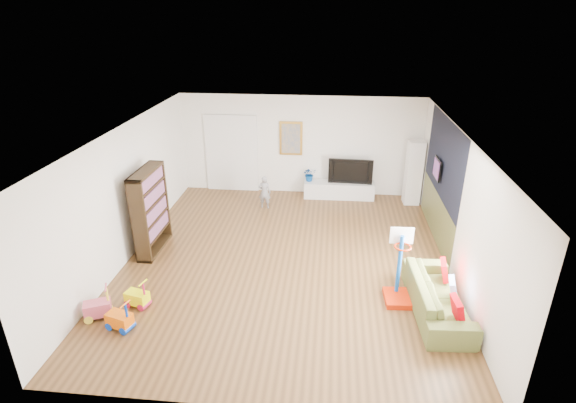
# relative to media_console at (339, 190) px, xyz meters

# --- Properties ---
(floor) EXTENTS (6.50, 7.50, 0.00)m
(floor) POSITION_rel_media_console_xyz_m (-1.09, -3.45, -0.22)
(floor) COLOR brown
(floor) RESTS_ON ground
(ceiling) EXTENTS (6.50, 7.50, 0.00)m
(ceiling) POSITION_rel_media_console_xyz_m (-1.09, -3.45, 2.48)
(ceiling) COLOR white
(ceiling) RESTS_ON ground
(wall_back) EXTENTS (6.50, 0.00, 2.70)m
(wall_back) POSITION_rel_media_console_xyz_m (-1.09, 0.30, 1.13)
(wall_back) COLOR white
(wall_back) RESTS_ON ground
(wall_front) EXTENTS (6.50, 0.00, 2.70)m
(wall_front) POSITION_rel_media_console_xyz_m (-1.09, -7.20, 1.13)
(wall_front) COLOR white
(wall_front) RESTS_ON ground
(wall_left) EXTENTS (0.00, 7.50, 2.70)m
(wall_left) POSITION_rel_media_console_xyz_m (-4.34, -3.45, 1.13)
(wall_left) COLOR silver
(wall_left) RESTS_ON ground
(wall_right) EXTENTS (0.00, 7.50, 2.70)m
(wall_right) POSITION_rel_media_console_xyz_m (2.16, -3.45, 1.13)
(wall_right) COLOR silver
(wall_right) RESTS_ON ground
(navy_accent) EXTENTS (0.01, 3.20, 1.70)m
(navy_accent) POSITION_rel_media_console_xyz_m (2.14, -2.05, 1.63)
(navy_accent) COLOR black
(navy_accent) RESTS_ON wall_right
(olive_wainscot) EXTENTS (0.01, 3.20, 1.00)m
(olive_wainscot) POSITION_rel_media_console_xyz_m (2.14, -2.05, 0.28)
(olive_wainscot) COLOR brown
(olive_wainscot) RESTS_ON wall_right
(doorway) EXTENTS (1.45, 0.06, 2.10)m
(doorway) POSITION_rel_media_console_xyz_m (-2.99, 0.26, 0.83)
(doorway) COLOR white
(doorway) RESTS_ON ground
(painting_back) EXTENTS (0.62, 0.06, 0.92)m
(painting_back) POSITION_rel_media_console_xyz_m (-1.34, 0.26, 1.33)
(painting_back) COLOR gold
(painting_back) RESTS_ON wall_back
(artwork_right) EXTENTS (0.04, 0.56, 0.46)m
(artwork_right) POSITION_rel_media_console_xyz_m (2.08, -1.85, 1.33)
(artwork_right) COLOR #7F3F8C
(artwork_right) RESTS_ON wall_right
(media_console) EXTENTS (1.89, 0.50, 0.44)m
(media_console) POSITION_rel_media_console_xyz_m (0.00, 0.00, 0.00)
(media_console) COLOR silver
(media_console) RESTS_ON ground
(tall_cabinet) EXTENTS (0.41, 0.41, 1.70)m
(tall_cabinet) POSITION_rel_media_console_xyz_m (1.90, -0.18, 0.63)
(tall_cabinet) COLOR white
(tall_cabinet) RESTS_ON ground
(bookshelf) EXTENTS (0.33, 1.24, 1.80)m
(bookshelf) POSITION_rel_media_console_xyz_m (-3.96, -3.25, 0.68)
(bookshelf) COLOR black
(bookshelf) RESTS_ON ground
(sofa) EXTENTS (0.92, 2.11, 0.60)m
(sofa) POSITION_rel_media_console_xyz_m (1.65, -4.86, 0.08)
(sofa) COLOR #5E682F
(sofa) RESTS_ON ground
(basketball_hoop) EXTENTS (0.49, 0.59, 1.36)m
(basketball_hoop) POSITION_rel_media_console_xyz_m (1.03, -4.63, 0.46)
(basketball_hoop) COLOR red
(basketball_hoop) RESTS_ON ground
(ride_on_yellow) EXTENTS (0.44, 0.33, 0.52)m
(ride_on_yellow) POSITION_rel_media_console_xyz_m (-3.51, -5.24, 0.04)
(ride_on_yellow) COLOR #F9FF04
(ride_on_yellow) RESTS_ON ground
(ride_on_orange) EXTENTS (0.46, 0.36, 0.54)m
(ride_on_orange) POSITION_rel_media_console_xyz_m (-3.55, -5.85, 0.05)
(ride_on_orange) COLOR #EA5F06
(ride_on_orange) RESTS_ON ground
(ride_on_pink) EXTENTS (0.50, 0.42, 0.57)m
(ride_on_pink) POSITION_rel_media_console_xyz_m (-4.04, -5.61, 0.07)
(ride_on_pink) COLOR #CF4F66
(ride_on_pink) RESTS_ON ground
(child) EXTENTS (0.33, 0.23, 0.87)m
(child) POSITION_rel_media_console_xyz_m (-1.91, -0.89, 0.21)
(child) COLOR gray
(child) RESTS_ON ground
(tv) EXTENTS (1.18, 0.21, 0.68)m
(tv) POSITION_rel_media_console_xyz_m (0.29, 0.06, 0.56)
(tv) COLOR black
(tv) RESTS_ON media_console
(vase_plant) EXTENTS (0.43, 0.40, 0.39)m
(vase_plant) POSITION_rel_media_console_xyz_m (-0.81, 0.03, 0.42)
(vase_plant) COLOR navy
(vase_plant) RESTS_ON media_console
(pillow_left) EXTENTS (0.13, 0.39, 0.38)m
(pillow_left) POSITION_rel_media_console_xyz_m (1.81, -5.44, 0.26)
(pillow_left) COLOR #BD000B
(pillow_left) RESTS_ON sofa
(pillow_center) EXTENTS (0.15, 0.36, 0.35)m
(pillow_center) POSITION_rel_media_console_xyz_m (1.88, -4.88, 0.26)
(pillow_center) COLOR silver
(pillow_center) RESTS_ON sofa
(pillow_right) EXTENTS (0.14, 0.36, 0.35)m
(pillow_right) POSITION_rel_media_console_xyz_m (1.86, -4.29, 0.26)
(pillow_right) COLOR #D20007
(pillow_right) RESTS_ON sofa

